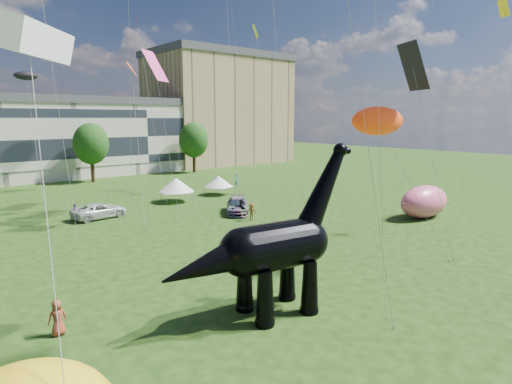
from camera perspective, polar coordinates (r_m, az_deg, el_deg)
ground at (r=21.32m, az=8.70°, el=-17.10°), size 220.00×220.00×0.00m
apartment_block at (r=94.63m, az=-4.96°, el=10.64°), size 28.00×18.00×22.00m
tree_mid_right at (r=69.22m, az=-21.17°, el=6.43°), size 5.20×5.20×9.44m
tree_far_right at (r=76.96m, az=-8.33°, el=7.26°), size 5.20×5.20×9.44m
dinosaur_sculpture at (r=20.99m, az=1.78°, el=-7.77°), size 10.65×3.52×8.66m
car_white at (r=44.29m, az=-20.13°, el=-2.34°), size 5.57×3.12×1.47m
car_dark at (r=43.78m, az=-2.51°, el=-1.83°), size 4.88×5.55×1.54m
gazebo_near at (r=50.31m, az=-10.60°, el=0.93°), size 4.95×4.95×2.81m
gazebo_far at (r=54.23m, az=-5.01°, el=1.41°), size 4.57×4.57×2.43m
inflatable_pink at (r=44.79m, az=21.51°, el=-1.20°), size 6.46×3.46×3.16m
visitors at (r=32.89m, az=-14.28°, el=-5.91°), size 53.93×45.36×1.89m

